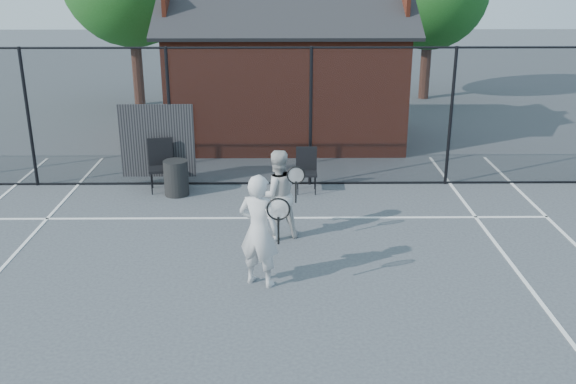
{
  "coord_description": "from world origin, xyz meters",
  "views": [
    {
      "loc": [
        0.38,
        -8.4,
        4.61
      ],
      "look_at": [
        0.48,
        1.42,
        1.1
      ],
      "focal_mm": 40.0,
      "sensor_mm": 36.0,
      "label": 1
    }
  ],
  "objects_px": {
    "clubhouse": "(286,80)",
    "player_back": "(277,194)",
    "waste_bin": "(176,178)",
    "chair_right": "(307,171)",
    "chair_left": "(161,167)",
    "player_front": "(259,231)"
  },
  "relations": [
    {
      "from": "clubhouse",
      "to": "player_back",
      "type": "distance_m",
      "value": 6.93
    },
    {
      "from": "player_back",
      "to": "waste_bin",
      "type": "xyz_separation_m",
      "value": [
        -2.13,
        2.23,
        -0.43
      ]
    },
    {
      "from": "chair_right",
      "to": "waste_bin",
      "type": "bearing_deg",
      "value": -176.31
    },
    {
      "from": "chair_left",
      "to": "player_front",
      "type": "bearing_deg",
      "value": -71.94
    },
    {
      "from": "player_front",
      "to": "player_back",
      "type": "bearing_deg",
      "value": 81.76
    },
    {
      "from": "player_front",
      "to": "chair_left",
      "type": "height_order",
      "value": "player_front"
    },
    {
      "from": "player_front",
      "to": "chair_right",
      "type": "relative_size",
      "value": 1.89
    },
    {
      "from": "clubhouse",
      "to": "player_front",
      "type": "xyz_separation_m",
      "value": [
        -0.46,
        -8.66,
        -0.73
      ]
    },
    {
      "from": "player_front",
      "to": "chair_left",
      "type": "xyz_separation_m",
      "value": [
        -2.22,
        4.26,
        -0.34
      ]
    },
    {
      "from": "player_back",
      "to": "chair_left",
      "type": "height_order",
      "value": "player_back"
    },
    {
      "from": "chair_right",
      "to": "waste_bin",
      "type": "distance_m",
      "value": 2.74
    },
    {
      "from": "clubhouse",
      "to": "chair_left",
      "type": "height_order",
      "value": "clubhouse"
    },
    {
      "from": "player_front",
      "to": "player_back",
      "type": "distance_m",
      "value": 1.79
    },
    {
      "from": "player_front",
      "to": "waste_bin",
      "type": "bearing_deg",
      "value": 115.07
    },
    {
      "from": "chair_right",
      "to": "waste_bin",
      "type": "relative_size",
      "value": 1.24
    },
    {
      "from": "player_back",
      "to": "chair_left",
      "type": "relative_size",
      "value": 1.48
    },
    {
      "from": "player_front",
      "to": "chair_right",
      "type": "distance_m",
      "value": 4.26
    },
    {
      "from": "waste_bin",
      "to": "chair_left",
      "type": "bearing_deg",
      "value": 143.55
    },
    {
      "from": "player_front",
      "to": "chair_right",
      "type": "bearing_deg",
      "value": 78.24
    },
    {
      "from": "chair_left",
      "to": "waste_bin",
      "type": "height_order",
      "value": "chair_left"
    },
    {
      "from": "chair_right",
      "to": "waste_bin",
      "type": "height_order",
      "value": "chair_right"
    },
    {
      "from": "chair_left",
      "to": "chair_right",
      "type": "relative_size",
      "value": 1.17
    }
  ]
}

